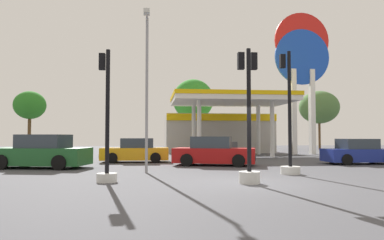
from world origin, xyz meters
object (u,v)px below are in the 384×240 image
car_2 (214,152)px  tree_1 (193,100)px  traffic_signal_0 (289,141)px  tree_2 (319,107)px  tree_0 (30,105)px  corner_streetlamp (147,78)px  car_1 (135,151)px  car_3 (359,153)px  traffic_signal_2 (106,140)px  traffic_signal_1 (249,137)px  station_pole_sign (302,64)px  car_0 (41,153)px

car_2 → tree_1: 21.50m
car_2 → traffic_signal_0: 5.20m
traffic_signal_0 → tree_2: (13.74, 25.64, 3.53)m
tree_0 → corner_streetlamp: size_ratio=0.95×
car_2 → tree_0: size_ratio=0.73×
tree_1 → corner_streetlamp: size_ratio=1.20×
car_1 → car_3: car_1 is taller
car_2 → corner_streetlamp: bearing=-133.3°
tree_0 → corner_streetlamp: 27.27m
car_3 → traffic_signal_2: (-12.98, -6.44, 0.77)m
car_2 → traffic_signal_1: bearing=-90.6°
traffic_signal_0 → tree_0: 31.31m
car_2 → tree_1: bearing=86.6°
traffic_signal_1 → tree_0: size_ratio=0.71×
car_3 → tree_0: size_ratio=0.62×
station_pole_sign → car_1: station_pole_sign is taller
station_pole_sign → traffic_signal_1: size_ratio=2.74×
tree_1 → tree_2: size_ratio=1.16×
station_pole_sign → car_0: 22.44m
station_pole_sign → traffic_signal_1: bearing=-118.4°
station_pole_sign → car_3: size_ratio=3.12×
tree_0 → traffic_signal_1: bearing=-59.8°
car_1 → traffic_signal_2: 9.26m
tree_1 → car_1: bearing=-106.9°
car_1 → tree_1: bearing=73.1°
tree_0 → traffic_signal_0: bearing=-53.5°
car_3 → traffic_signal_1: size_ratio=0.88×
corner_streetlamp → car_0: bearing=149.4°
car_0 → car_1: size_ratio=1.21×
station_pole_sign → traffic_signal_2: size_ratio=2.71×
traffic_signal_1 → tree_1: bearing=87.3°
car_3 → corner_streetlamp: 12.74m
traffic_signal_1 → corner_streetlamp: bearing=134.3°
tree_1 → corner_streetlamp: tree_1 is taller
car_0 → traffic_signal_1: size_ratio=1.08×
traffic_signal_1 → traffic_signal_2: bearing=169.9°
car_3 → traffic_signal_0: 7.54m
car_0 → traffic_signal_0: 11.62m
tree_2 → tree_1: bearing=-179.4°
station_pole_sign → car_0: size_ratio=2.52×
car_2 → traffic_signal_0: (2.33, -4.59, 0.68)m
traffic_signal_2 → tree_0: size_ratio=0.72×
station_pole_sign → corner_streetlamp: (-13.00, -14.26, -3.78)m
traffic_signal_1 → tree_2: size_ratio=0.65×
station_pole_sign → car_3: (-1.31, -10.47, -7.15)m
car_1 → tree_1: tree_1 is taller
tree_0 → tree_2: (32.23, 0.61, 0.13)m
traffic_signal_2 → tree_0: 29.31m
tree_1 → car_0: bearing=-114.5°
station_pole_sign → corner_streetlamp: bearing=-132.4°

